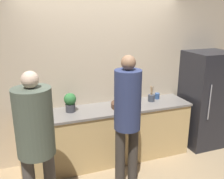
{
  "coord_description": "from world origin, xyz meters",
  "views": [
    {
      "loc": [
        -1.14,
        -3.03,
        2.26
      ],
      "look_at": [
        0.0,
        0.14,
        1.23
      ],
      "focal_mm": 40.0,
      "sensor_mm": 36.0,
      "label": 1
    }
  ],
  "objects_px": {
    "fruit_bowl": "(122,105)",
    "potted_plant": "(70,102)",
    "utensil_crock": "(151,98)",
    "cup_yellow": "(48,108)",
    "cup_blue": "(157,96)",
    "refrigerator": "(206,99)",
    "person_left": "(35,134)",
    "bottle_green": "(134,97)",
    "person_center": "(127,113)"
  },
  "relations": [
    {
      "from": "person_left",
      "to": "fruit_bowl",
      "type": "height_order",
      "value": "person_left"
    },
    {
      "from": "fruit_bowl",
      "to": "potted_plant",
      "type": "height_order",
      "value": "potted_plant"
    },
    {
      "from": "fruit_bowl",
      "to": "potted_plant",
      "type": "distance_m",
      "value": 0.79
    },
    {
      "from": "fruit_bowl",
      "to": "cup_blue",
      "type": "distance_m",
      "value": 0.72
    },
    {
      "from": "person_center",
      "to": "fruit_bowl",
      "type": "xyz_separation_m",
      "value": [
        0.2,
        0.66,
        -0.14
      ]
    },
    {
      "from": "person_left",
      "to": "potted_plant",
      "type": "bearing_deg",
      "value": 59.9
    },
    {
      "from": "utensil_crock",
      "to": "cup_yellow",
      "type": "height_order",
      "value": "utensil_crock"
    },
    {
      "from": "bottle_green",
      "to": "person_left",
      "type": "bearing_deg",
      "value": -147.61
    },
    {
      "from": "utensil_crock",
      "to": "bottle_green",
      "type": "xyz_separation_m",
      "value": [
        -0.28,
        0.08,
        0.02
      ]
    },
    {
      "from": "cup_blue",
      "to": "fruit_bowl",
      "type": "bearing_deg",
      "value": -166.61
    },
    {
      "from": "fruit_bowl",
      "to": "cup_blue",
      "type": "height_order",
      "value": "fruit_bowl"
    },
    {
      "from": "fruit_bowl",
      "to": "utensil_crock",
      "type": "relative_size",
      "value": 1.32
    },
    {
      "from": "bottle_green",
      "to": "cup_yellow",
      "type": "height_order",
      "value": "bottle_green"
    },
    {
      "from": "person_left",
      "to": "cup_blue",
      "type": "height_order",
      "value": "person_left"
    },
    {
      "from": "bottle_green",
      "to": "potted_plant",
      "type": "height_order",
      "value": "potted_plant"
    },
    {
      "from": "utensil_crock",
      "to": "bottle_green",
      "type": "height_order",
      "value": "utensil_crock"
    },
    {
      "from": "fruit_bowl",
      "to": "cup_yellow",
      "type": "bearing_deg",
      "value": 167.98
    },
    {
      "from": "bottle_green",
      "to": "cup_blue",
      "type": "distance_m",
      "value": 0.43
    },
    {
      "from": "potted_plant",
      "to": "cup_blue",
      "type": "bearing_deg",
      "value": 2.85
    },
    {
      "from": "fruit_bowl",
      "to": "cup_yellow",
      "type": "height_order",
      "value": "fruit_bowl"
    },
    {
      "from": "person_left",
      "to": "potted_plant",
      "type": "height_order",
      "value": "person_left"
    },
    {
      "from": "refrigerator",
      "to": "utensil_crock",
      "type": "distance_m",
      "value": 1.03
    },
    {
      "from": "cup_blue",
      "to": "utensil_crock",
      "type": "bearing_deg",
      "value": -153.65
    },
    {
      "from": "cup_blue",
      "to": "refrigerator",
      "type": "bearing_deg",
      "value": -10.95
    },
    {
      "from": "person_left",
      "to": "refrigerator",
      "type": "bearing_deg",
      "value": 16.14
    },
    {
      "from": "refrigerator",
      "to": "person_left",
      "type": "xyz_separation_m",
      "value": [
        -2.89,
        -0.84,
        0.23
      ]
    },
    {
      "from": "person_center",
      "to": "fruit_bowl",
      "type": "distance_m",
      "value": 0.7
    },
    {
      "from": "bottle_green",
      "to": "cup_yellow",
      "type": "distance_m",
      "value": 1.36
    },
    {
      "from": "person_center",
      "to": "utensil_crock",
      "type": "height_order",
      "value": "person_center"
    },
    {
      "from": "refrigerator",
      "to": "cup_blue",
      "type": "height_order",
      "value": "refrigerator"
    },
    {
      "from": "fruit_bowl",
      "to": "refrigerator",
      "type": "bearing_deg",
      "value": -0.07
    },
    {
      "from": "utensil_crock",
      "to": "potted_plant",
      "type": "xyz_separation_m",
      "value": [
        -1.33,
        0.0,
        0.09
      ]
    },
    {
      "from": "refrigerator",
      "to": "person_left",
      "type": "height_order",
      "value": "person_left"
    },
    {
      "from": "potted_plant",
      "to": "person_center",
      "type": "bearing_deg",
      "value": -52.38
    },
    {
      "from": "utensil_crock",
      "to": "cup_yellow",
      "type": "xyz_separation_m",
      "value": [
        -1.64,
        0.14,
        -0.02
      ]
    },
    {
      "from": "person_center",
      "to": "cup_blue",
      "type": "bearing_deg",
      "value": 42.49
    },
    {
      "from": "person_center",
      "to": "cup_yellow",
      "type": "height_order",
      "value": "person_center"
    },
    {
      "from": "cup_yellow",
      "to": "potted_plant",
      "type": "bearing_deg",
      "value": -24.16
    },
    {
      "from": "bottle_green",
      "to": "potted_plant",
      "type": "bearing_deg",
      "value": -175.77
    },
    {
      "from": "person_center",
      "to": "cup_blue",
      "type": "xyz_separation_m",
      "value": [
        0.9,
        0.83,
        -0.13
      ]
    },
    {
      "from": "person_left",
      "to": "cup_yellow",
      "type": "height_order",
      "value": "person_left"
    },
    {
      "from": "utensil_crock",
      "to": "cup_blue",
      "type": "xyz_separation_m",
      "value": [
        0.15,
        0.07,
        -0.01
      ]
    },
    {
      "from": "bottle_green",
      "to": "fruit_bowl",
      "type": "bearing_deg",
      "value": -147.93
    },
    {
      "from": "person_center",
      "to": "utensil_crock",
      "type": "xyz_separation_m",
      "value": [
        0.75,
        0.75,
        -0.12
      ]
    },
    {
      "from": "utensil_crock",
      "to": "cup_yellow",
      "type": "bearing_deg",
      "value": 175.16
    },
    {
      "from": "cup_yellow",
      "to": "refrigerator",
      "type": "bearing_deg",
      "value": -5.02
    },
    {
      "from": "utensil_crock",
      "to": "cup_blue",
      "type": "relative_size",
      "value": 2.6
    },
    {
      "from": "person_center",
      "to": "utensil_crock",
      "type": "bearing_deg",
      "value": 45.0
    },
    {
      "from": "refrigerator",
      "to": "person_left",
      "type": "distance_m",
      "value": 3.02
    },
    {
      "from": "potted_plant",
      "to": "cup_yellow",
      "type": "bearing_deg",
      "value": 155.84
    }
  ]
}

